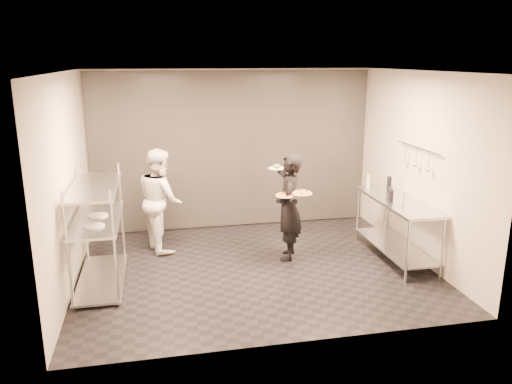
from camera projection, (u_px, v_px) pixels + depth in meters
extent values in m
cube|color=black|center=(255.00, 269.00, 7.27)|extent=(5.00, 4.00, 0.00)
cube|color=white|center=(255.00, 72.00, 6.55)|extent=(5.00, 4.00, 0.00)
cube|color=#AFAB9D|center=(233.00, 150.00, 8.80)|extent=(5.00, 0.00, 2.80)
cube|color=#AFAB9D|center=(295.00, 220.00, 5.02)|extent=(5.00, 0.00, 2.80)
cube|color=#AFAB9D|center=(66.00, 184.00, 6.42)|extent=(0.00, 4.00, 2.80)
cube|color=#AFAB9D|center=(420.00, 168.00, 7.40)|extent=(0.00, 4.00, 2.80)
cube|color=white|center=(233.00, 150.00, 8.77)|extent=(4.90, 0.04, 2.74)
cylinder|color=silver|center=(68.00, 253.00, 5.88)|extent=(0.04, 0.04, 1.50)
cylinder|color=silver|center=(84.00, 214.00, 7.34)|extent=(0.04, 0.04, 1.50)
cylinder|color=silver|center=(115.00, 249.00, 5.99)|extent=(0.04, 0.04, 1.50)
cylinder|color=silver|center=(122.00, 212.00, 7.44)|extent=(0.04, 0.04, 1.50)
cube|color=#AAB1B4|center=(102.00, 278.00, 6.84)|extent=(0.60, 1.60, 0.03)
cube|color=#AAB1B4|center=(97.00, 219.00, 6.62)|extent=(0.60, 1.60, 0.03)
cube|color=#AAB1B4|center=(94.00, 187.00, 6.51)|extent=(0.60, 1.60, 0.03)
cylinder|color=white|center=(94.00, 226.00, 6.28)|extent=(0.26, 0.26, 0.01)
cylinder|color=white|center=(98.00, 215.00, 6.71)|extent=(0.26, 0.26, 0.01)
cylinder|color=silver|center=(408.00, 252.00, 6.72)|extent=(0.04, 0.04, 0.90)
cylinder|color=silver|center=(357.00, 214.00, 8.34)|extent=(0.04, 0.04, 0.90)
cylinder|color=silver|center=(443.00, 249.00, 6.82)|extent=(0.04, 0.04, 0.90)
cylinder|color=silver|center=(386.00, 212.00, 8.44)|extent=(0.04, 0.04, 0.90)
cube|color=#AAB1B4|center=(394.00, 246.00, 7.65)|extent=(0.57, 1.71, 0.03)
cube|color=#AAB1B4|center=(398.00, 201.00, 7.46)|extent=(0.60, 1.80, 0.04)
cylinder|color=silver|center=(418.00, 148.00, 7.31)|extent=(0.02, 1.20, 0.02)
cylinder|color=silver|center=(429.00, 161.00, 7.00)|extent=(0.01, 0.01, 0.22)
sphere|color=silver|center=(428.00, 170.00, 7.04)|extent=(0.07, 0.07, 0.07)
cylinder|color=silver|center=(416.00, 157.00, 7.34)|extent=(0.01, 0.01, 0.22)
sphere|color=silver|center=(416.00, 165.00, 7.37)|extent=(0.07, 0.07, 0.07)
cylinder|color=silver|center=(405.00, 152.00, 7.67)|extent=(0.01, 0.01, 0.22)
sphere|color=silver|center=(404.00, 161.00, 7.70)|extent=(0.07, 0.07, 0.07)
imported|color=black|center=(289.00, 207.00, 7.48)|extent=(0.56, 0.68, 1.61)
imported|color=silver|center=(160.00, 200.00, 7.85)|extent=(0.82, 0.94, 1.63)
cylinder|color=white|center=(286.00, 195.00, 7.25)|extent=(0.29, 0.29, 0.01)
cylinder|color=#C08A45|center=(286.00, 195.00, 7.25)|extent=(0.25, 0.25, 0.02)
cylinder|color=red|center=(286.00, 194.00, 7.25)|extent=(0.23, 0.23, 0.01)
sphere|color=#205713|center=(286.00, 193.00, 7.25)|extent=(0.04, 0.04, 0.04)
cylinder|color=white|center=(302.00, 193.00, 7.21)|extent=(0.29, 0.29, 0.01)
cylinder|color=#C08A45|center=(302.00, 193.00, 7.21)|extent=(0.25, 0.25, 0.02)
cylinder|color=red|center=(302.00, 192.00, 7.21)|extent=(0.22, 0.22, 0.01)
sphere|color=#205713|center=(302.00, 191.00, 7.20)|extent=(0.04, 0.04, 0.04)
cylinder|color=white|center=(277.00, 168.00, 7.64)|extent=(0.26, 0.26, 0.01)
ellipsoid|color=#296018|center=(277.00, 166.00, 7.63)|extent=(0.13, 0.13, 0.07)
cube|color=black|center=(391.00, 194.00, 7.43)|extent=(0.13, 0.25, 0.18)
cylinder|color=#919C8F|center=(369.00, 181.00, 8.16)|extent=(0.06, 0.06, 0.22)
cylinder|color=#919C8F|center=(403.00, 197.00, 7.27)|extent=(0.05, 0.05, 0.17)
cylinder|color=black|center=(389.00, 184.00, 7.89)|extent=(0.07, 0.07, 0.25)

